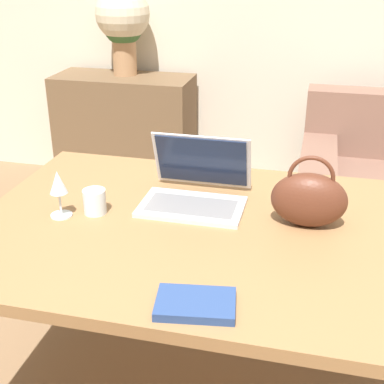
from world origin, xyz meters
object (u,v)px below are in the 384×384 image
(handbag, at_px, (309,199))
(flower_vase, at_px, (123,20))
(laptop, at_px, (197,185))
(wine_glass, at_px, (58,186))
(drinking_glass, at_px, (95,201))

(handbag, distance_m, flower_vase, 2.24)
(laptop, height_order, handbag, handbag)
(laptop, bearing_deg, flower_vase, 117.76)
(wine_glass, relative_size, handbag, 0.67)
(laptop, xyz_separation_m, drinking_glass, (-0.32, -0.18, -0.02))
(laptop, height_order, drinking_glass, laptop)
(laptop, relative_size, flower_vase, 0.64)
(wine_glass, bearing_deg, handbag, 9.00)
(laptop, bearing_deg, handbag, -14.34)
(handbag, bearing_deg, wine_glass, -171.00)
(handbag, relative_size, flower_vase, 0.43)
(wine_glass, bearing_deg, flower_vase, 103.71)
(wine_glass, xyz_separation_m, flower_vase, (-0.47, 1.93, 0.29))
(handbag, xyz_separation_m, flower_vase, (-1.30, 1.80, 0.31))
(wine_glass, height_order, flower_vase, flower_vase)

